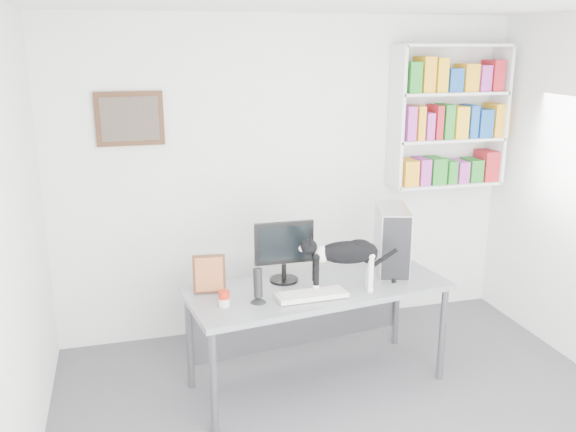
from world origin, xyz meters
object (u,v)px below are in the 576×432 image
Objects in this scene: bookshelf at (449,116)px; desk at (318,335)px; soup_can at (224,299)px; leaning_print at (209,273)px; pc_tower at (392,239)px; monitor at (284,251)px; cat at (345,265)px; keyboard at (311,295)px; speaker at (258,285)px.

bookshelf reaches higher than desk.
leaning_print is at bearing 102.15° from soup_can.
pc_tower is at bearing 10.30° from leaning_print.
monitor reaches higher than cat.
desk is (-1.48, -0.91, -1.46)m from bookshelf.
keyboard is at bearing -15.97° from leaning_print.
leaning_print is (-0.29, 0.26, 0.02)m from speaker.
monitor is 0.43m from speaker.
desk is 0.46m from keyboard.
cat is (-0.49, -0.31, -0.05)m from pc_tower.
soup_can is (0.06, -0.27, -0.09)m from leaning_print.
leaning_print is at bearing -159.32° from pc_tower.
keyboard is 0.73m from leaning_print.
monitor is at bearing 33.30° from soup_can.
monitor reaches higher than soup_can.
speaker is at bearing 175.94° from keyboard.
bookshelf is 1.38m from pc_tower.
keyboard is (-0.11, -0.18, 0.41)m from desk.
cat is at bearing 2.94° from soup_can.
pc_tower is at bearing 2.18° from monitor.
monitor is 0.95× the size of pc_tower.
soup_can is at bearing -175.40° from speaker.
keyboard is 0.32m from cat.
pc_tower is at bearing 43.66° from cat.
pc_tower is 1.95× the size of speaker.
speaker is (-0.48, -0.16, 0.52)m from desk.
bookshelf is 2.20m from keyboard.
monitor is 1.85× the size of speaker.
bookshelf is 4.41× the size of leaning_print.
desk is at bearing -36.66° from monitor.
keyboard is (-1.59, -1.09, -1.05)m from bookshelf.
desk is at bearing 22.57° from speaker.
leaning_print is at bearing -160.17° from bookshelf.
cat is (0.87, 0.04, 0.14)m from soup_can.
bookshelf is 2.68× the size of monitor.
soup_can is (-0.23, -0.00, -0.07)m from speaker.
bookshelf is 2.04m from monitor.
pc_tower is at bearing 14.50° from soup_can.
leaning_print is at bearing 164.98° from desk.
soup_can reaches higher than desk.
leaning_print is 0.45× the size of cat.
keyboard is 0.60m from soup_can.
keyboard is at bearing -145.62° from bookshelf.
cat is at bearing -142.11° from bookshelf.
leaning_print is 0.29m from soup_can.
bookshelf reaches higher than soup_can.
desk is 7.46× the size of speaker.
leaning_print reaches higher than speaker.
bookshelf reaches higher than monitor.
desk is at bearing 13.10° from soup_can.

